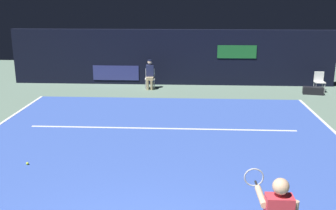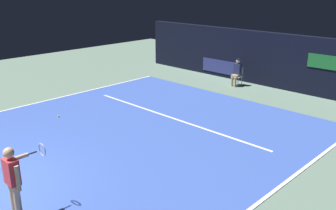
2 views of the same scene
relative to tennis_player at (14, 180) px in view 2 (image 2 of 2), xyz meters
name	(u,v)px [view 2 (image 2 of 2)]	position (x,y,z in m)	size (l,w,h in m)	color
ground_plane	(129,134)	(-2.03, 4.76, -0.99)	(31.18, 31.18, 0.00)	slate
court_surface	(129,133)	(-2.03, 4.76, -0.98)	(10.78, 11.87, 0.01)	#3856B2
line_sideline_left	(272,193)	(3.31, 4.76, -0.97)	(0.10, 11.87, 0.01)	white
line_sideline_right	(50,100)	(-7.37, 4.76, -0.97)	(0.10, 11.87, 0.01)	white
line_service	(172,118)	(-2.03, 6.84, -0.97)	(8.41, 0.10, 0.01)	white
back_wall	(266,59)	(-2.04, 13.46, 0.31)	(15.20, 0.33, 2.60)	black
tennis_player	(14,180)	(0.00, 0.00, 0.00)	(0.62, 0.92, 1.73)	#DBAD89
line_judge_on_chair	(237,72)	(-2.97, 12.41, -0.30)	(0.46, 0.54, 1.32)	white
tennis_ball	(59,116)	(-5.17, 3.92, -0.94)	(0.07, 0.07, 0.07)	#CCE033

